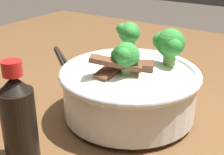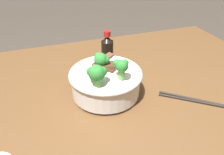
{
  "view_description": "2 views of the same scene",
  "coord_description": "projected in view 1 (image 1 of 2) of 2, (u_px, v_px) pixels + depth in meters",
  "views": [
    {
      "loc": [
        -0.17,
        0.47,
        1.03
      ],
      "look_at": [
        0.1,
        0.06,
        0.82
      ],
      "focal_mm": 51.74,
      "sensor_mm": 36.0,
      "label": 1
    },
    {
      "loc": [
        -0.1,
        -0.44,
        1.18
      ],
      "look_at": [
        0.08,
        0.08,
        0.83
      ],
      "focal_mm": 34.96,
      "sensor_mm": 36.0,
      "label": 2
    }
  ],
  "objects": [
    {
      "name": "dining_table",
      "position": [
        176.0,
        155.0,
        0.59
      ],
      "size": [
        1.39,
        0.99,
        0.77
      ],
      "color": "brown",
      "rests_on": "ground"
    },
    {
      "name": "rice_bowl",
      "position": [
        130.0,
        84.0,
        0.5
      ],
      "size": [
        0.22,
        0.22,
        0.14
      ],
      "color": "white",
      "rests_on": "dining_table"
    },
    {
      "name": "chopsticks_pair",
      "position": [
        64.0,
        62.0,
        0.73
      ],
      "size": [
        0.18,
        0.15,
        0.01
      ],
      "color": "#28231E",
      "rests_on": "dining_table"
    },
    {
      "name": "soy_sauce_bottle",
      "position": [
        19.0,
        118.0,
        0.39
      ],
      "size": [
        0.04,
        0.04,
        0.13
      ],
      "color": "black",
      "rests_on": "dining_table"
    }
  ]
}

